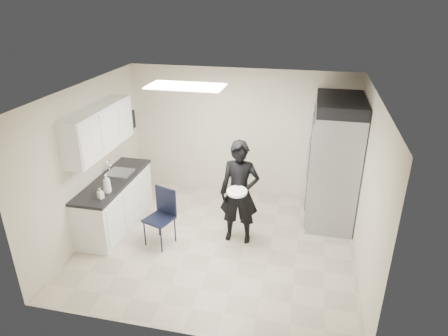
% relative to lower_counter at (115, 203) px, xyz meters
% --- Properties ---
extents(floor, '(4.50, 4.50, 0.00)m').
position_rel_lower_counter_xyz_m(floor, '(1.95, -0.20, -0.43)').
color(floor, '#B6A58F').
rests_on(floor, ground).
extents(ceiling, '(4.50, 4.50, 0.00)m').
position_rel_lower_counter_xyz_m(ceiling, '(1.95, -0.20, 2.17)').
color(ceiling, white).
rests_on(ceiling, back_wall).
extents(back_wall, '(4.50, 0.00, 4.50)m').
position_rel_lower_counter_xyz_m(back_wall, '(1.95, 1.80, 0.87)').
color(back_wall, beige).
rests_on(back_wall, floor).
extents(left_wall, '(0.00, 4.00, 4.00)m').
position_rel_lower_counter_xyz_m(left_wall, '(-0.30, -0.20, 0.87)').
color(left_wall, beige).
rests_on(left_wall, floor).
extents(right_wall, '(0.00, 4.00, 4.00)m').
position_rel_lower_counter_xyz_m(right_wall, '(4.20, -0.20, 0.87)').
color(right_wall, beige).
rests_on(right_wall, floor).
extents(ceiling_panel, '(1.20, 0.60, 0.02)m').
position_rel_lower_counter_xyz_m(ceiling_panel, '(1.35, 0.20, 2.14)').
color(ceiling_panel, white).
rests_on(ceiling_panel, ceiling).
extents(lower_counter, '(0.60, 1.90, 0.86)m').
position_rel_lower_counter_xyz_m(lower_counter, '(0.00, 0.00, 0.00)').
color(lower_counter, silver).
rests_on(lower_counter, floor).
extents(countertop, '(0.64, 1.95, 0.05)m').
position_rel_lower_counter_xyz_m(countertop, '(0.00, 0.00, 0.46)').
color(countertop, black).
rests_on(countertop, lower_counter).
extents(sink, '(0.42, 0.40, 0.14)m').
position_rel_lower_counter_xyz_m(sink, '(0.02, 0.25, 0.44)').
color(sink, gray).
rests_on(sink, countertop).
extents(faucet, '(0.02, 0.02, 0.24)m').
position_rel_lower_counter_xyz_m(faucet, '(-0.18, 0.25, 0.59)').
color(faucet, silver).
rests_on(faucet, countertop).
extents(upper_cabinets, '(0.35, 1.80, 0.75)m').
position_rel_lower_counter_xyz_m(upper_cabinets, '(-0.13, 0.00, 1.40)').
color(upper_cabinets, silver).
rests_on(upper_cabinets, left_wall).
extents(towel_dispenser, '(0.22, 0.30, 0.35)m').
position_rel_lower_counter_xyz_m(towel_dispenser, '(-0.19, 1.15, 1.19)').
color(towel_dispenser, black).
rests_on(towel_dispenser, left_wall).
extents(notice_sticker_left, '(0.00, 0.12, 0.07)m').
position_rel_lower_counter_xyz_m(notice_sticker_left, '(-0.29, -0.10, 0.79)').
color(notice_sticker_left, yellow).
rests_on(notice_sticker_left, left_wall).
extents(notice_sticker_right, '(0.00, 0.12, 0.07)m').
position_rel_lower_counter_xyz_m(notice_sticker_right, '(-0.29, 0.10, 0.75)').
color(notice_sticker_right, yellow).
rests_on(notice_sticker_right, left_wall).
extents(commercial_fridge, '(0.80, 1.35, 2.10)m').
position_rel_lower_counter_xyz_m(commercial_fridge, '(3.78, 1.07, 0.62)').
color(commercial_fridge, gray).
rests_on(commercial_fridge, floor).
extents(fridge_compressor, '(0.80, 1.35, 0.20)m').
position_rel_lower_counter_xyz_m(fridge_compressor, '(3.78, 1.07, 1.77)').
color(fridge_compressor, black).
rests_on(fridge_compressor, commercial_fridge).
extents(folding_chair, '(0.54, 0.54, 0.95)m').
position_rel_lower_counter_xyz_m(folding_chair, '(1.00, -0.41, 0.04)').
color(folding_chair, black).
rests_on(folding_chair, floor).
extents(man_tuxedo, '(0.66, 0.45, 1.79)m').
position_rel_lower_counter_xyz_m(man_tuxedo, '(2.26, 0.01, 0.46)').
color(man_tuxedo, black).
rests_on(man_tuxedo, floor).
extents(bucket_lid, '(0.33, 0.33, 0.04)m').
position_rel_lower_counter_xyz_m(bucket_lid, '(2.27, -0.24, 0.61)').
color(bucket_lid, white).
rests_on(bucket_lid, man_tuxedo).
extents(soap_bottle_a, '(0.15, 0.15, 0.33)m').
position_rel_lower_counter_xyz_m(soap_bottle_a, '(0.16, -0.47, 0.65)').
color(soap_bottle_a, silver).
rests_on(soap_bottle_a, countertop).
extents(soap_bottle_b, '(0.11, 0.11, 0.18)m').
position_rel_lower_counter_xyz_m(soap_bottle_b, '(0.15, -0.68, 0.57)').
color(soap_bottle_b, '#B8B8C5').
rests_on(soap_bottle_b, countertop).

